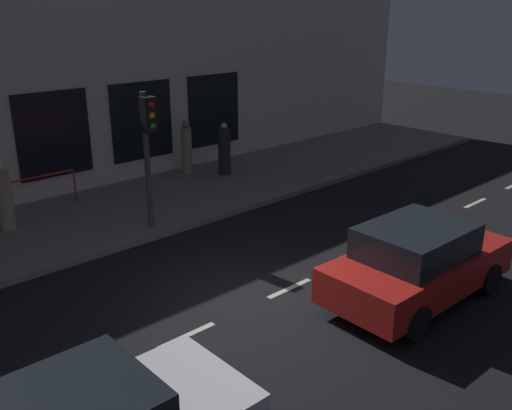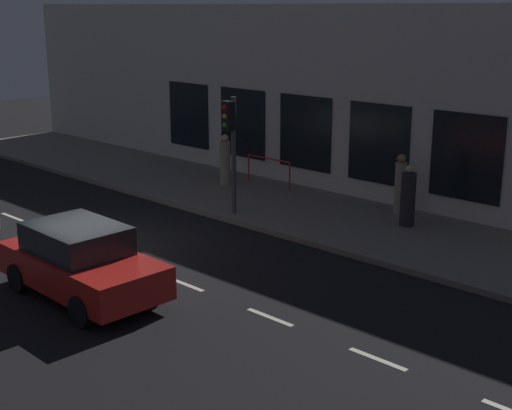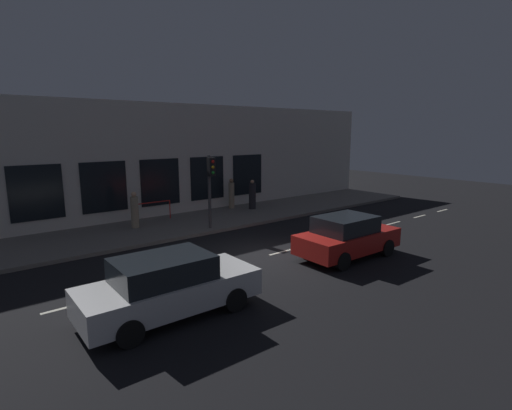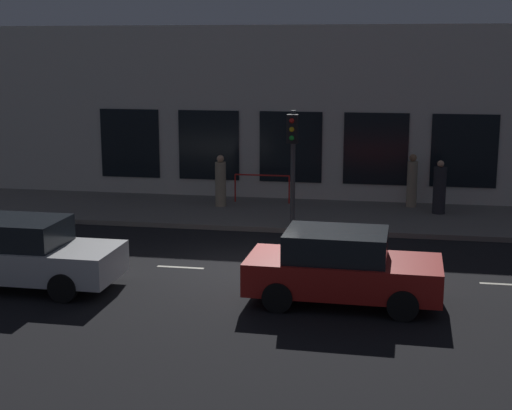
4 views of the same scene
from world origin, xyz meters
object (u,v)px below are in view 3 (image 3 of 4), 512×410
pedestrian_1 (252,196)px  pedestrian_2 (231,194)px  parked_car_0 (347,237)px  parked_car_1 (169,286)px  pedestrian_0 (135,211)px  traffic_light (211,179)px

pedestrian_1 → pedestrian_2: 1.25m
parked_car_0 → pedestrian_1: size_ratio=2.41×
parked_car_1 → pedestrian_0: 9.32m
traffic_light → parked_car_1: bearing=140.4°
parked_car_0 → parked_car_1: size_ratio=0.91×
traffic_light → parked_car_1: (-6.54, 5.40, -1.71)m
parked_car_1 → pedestrian_0: (8.93, -2.67, 0.16)m
pedestrian_0 → pedestrian_1: size_ratio=1.00×
pedestrian_1 → pedestrian_2: pedestrian_2 is taller
traffic_light → pedestrian_2: (3.43, -3.57, -1.52)m
parked_car_0 → pedestrian_2: 9.95m
pedestrian_0 → pedestrian_1: 7.14m
parked_car_0 → pedestrian_0: pedestrian_0 is taller
traffic_light → pedestrian_1: 5.31m
traffic_light → pedestrian_0: (2.40, 2.73, -1.55)m
parked_car_0 → pedestrian_1: bearing=165.6°
pedestrian_2 → traffic_light: bearing=90.2°
traffic_light → pedestrian_1: size_ratio=1.99×
parked_car_0 → pedestrian_2: size_ratio=2.33×
pedestrian_0 → pedestrian_2: (1.04, -6.30, 0.03)m
parked_car_1 → traffic_light: bearing=141.0°
parked_car_0 → parked_car_1: bearing=-87.5°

